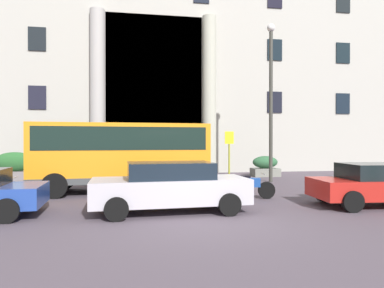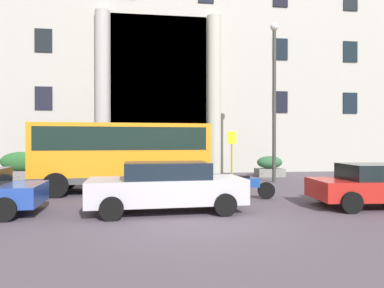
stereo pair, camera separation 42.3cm
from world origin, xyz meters
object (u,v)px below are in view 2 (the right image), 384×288
(bus_stop_sign, at_px, (232,151))
(parked_sedan_far, at_px, (381,185))
(lamppost_plaza_centre, at_px, (274,90))
(hedge_planter_west, at_px, (270,167))
(motorcycle_far_end, at_px, (246,186))
(hedge_planter_far_west, at_px, (191,163))
(hedge_planter_far_east, at_px, (21,166))
(motorcycle_near_kerb, at_px, (146,187))
(parked_coupe_end, at_px, (167,186))
(orange_minibus, at_px, (123,151))

(bus_stop_sign, relative_size, parked_sedan_far, 0.58)
(bus_stop_sign, distance_m, lamppost_plaza_centre, 3.71)
(bus_stop_sign, xyz_separation_m, hedge_planter_west, (2.92, 2.73, -0.99))
(hedge_planter_west, bearing_deg, motorcycle_far_end, -116.06)
(bus_stop_sign, distance_m, parked_sedan_far, 7.24)
(hedge_planter_far_west, distance_m, motorcycle_far_end, 7.59)
(motorcycle_far_end, bearing_deg, hedge_planter_far_east, 150.55)
(parked_sedan_far, distance_m, lamppost_plaza_centre, 7.66)
(hedge_planter_far_west, relative_size, motorcycle_near_kerb, 0.81)
(hedge_planter_far_west, distance_m, lamppost_plaza_centre, 6.09)
(hedge_planter_far_west, height_order, parked_coupe_end, hedge_planter_far_west)
(orange_minibus, relative_size, parked_sedan_far, 1.60)
(orange_minibus, distance_m, bus_stop_sign, 5.44)
(bus_stop_sign, distance_m, motorcycle_near_kerb, 6.00)
(parked_sedan_far, bearing_deg, hedge_planter_far_east, 149.80)
(bus_stop_sign, distance_m, hedge_planter_far_east, 11.20)
(lamppost_plaza_centre, bearing_deg, motorcycle_near_kerb, -145.78)
(motorcycle_far_end, bearing_deg, parked_sedan_far, -19.97)
(parked_sedan_far, height_order, motorcycle_near_kerb, parked_sedan_far)
(hedge_planter_far_east, bearing_deg, bus_stop_sign, -15.64)
(orange_minibus, bearing_deg, bus_stop_sign, 19.49)
(orange_minibus, bearing_deg, lamppost_plaza_centre, 13.53)
(parked_sedan_far, distance_m, motorcycle_far_end, 4.21)
(orange_minibus, xyz_separation_m, parked_sedan_far, (8.11, -4.41, -0.94))
(hedge_planter_west, height_order, lamppost_plaza_centre, lamppost_plaza_centre)
(bus_stop_sign, bearing_deg, parked_coupe_end, -119.04)
(hedge_planter_west, xyz_separation_m, parked_sedan_far, (0.16, -9.22, 0.12))
(orange_minibus, relative_size, motorcycle_far_end, 3.54)
(bus_stop_sign, bearing_deg, lamppost_plaza_centre, 1.36)
(bus_stop_sign, xyz_separation_m, motorcycle_near_kerb, (-4.12, -4.22, -1.10))
(hedge_planter_far_east, distance_m, motorcycle_far_end, 12.64)
(bus_stop_sign, xyz_separation_m, hedge_planter_far_west, (-1.61, 2.96, -0.78))
(hedge_planter_far_west, bearing_deg, motorcycle_far_end, -82.67)
(parked_sedan_far, distance_m, motorcycle_near_kerb, 7.56)
(bus_stop_sign, relative_size, hedge_planter_far_west, 1.56)
(hedge_planter_far_west, bearing_deg, motorcycle_near_kerb, -109.24)
(hedge_planter_far_east, xyz_separation_m, motorcycle_near_kerb, (6.64, -7.23, -0.25))
(hedge_planter_west, xyz_separation_m, lamppost_plaza_centre, (-0.76, -2.68, 4.00))
(hedge_planter_far_west, distance_m, hedge_planter_west, 4.54)
(orange_minibus, distance_m, hedge_planter_far_east, 7.72)
(orange_minibus, xyz_separation_m, hedge_planter_far_east, (-5.73, 5.09, -0.92))
(hedge_planter_west, height_order, motorcycle_near_kerb, hedge_planter_west)
(bus_stop_sign, relative_size, motorcycle_near_kerb, 1.26)
(orange_minibus, height_order, parked_coupe_end, orange_minibus)
(bus_stop_sign, relative_size, motorcycle_far_end, 1.29)
(parked_sedan_far, xyz_separation_m, lamppost_plaza_centre, (-0.93, 6.54, 3.88))
(parked_sedan_far, height_order, motorcycle_far_end, parked_sedan_far)
(motorcycle_far_end, xyz_separation_m, lamppost_plaza_centre, (2.80, 4.61, 4.12))
(parked_coupe_end, xyz_separation_m, lamppost_plaza_centre, (5.68, 6.38, 3.83))
(hedge_planter_west, bearing_deg, parked_coupe_end, -125.39)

